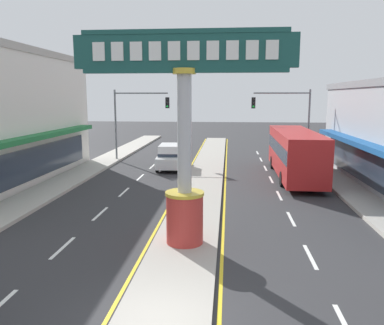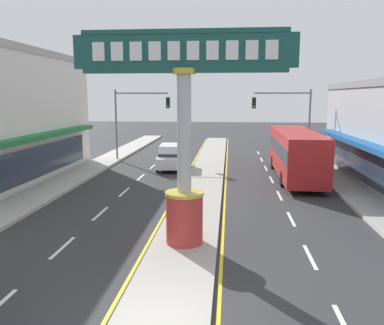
{
  "view_description": "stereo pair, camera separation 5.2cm",
  "coord_description": "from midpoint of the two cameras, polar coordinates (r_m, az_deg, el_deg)",
  "views": [
    {
      "loc": [
        1.59,
        -8.79,
        5.6
      ],
      "look_at": [
        -0.07,
        9.11,
        2.6
      ],
      "focal_mm": 36.96,
      "sensor_mm": 36.0,
      "label": 1
    },
    {
      "loc": [
        1.64,
        -8.79,
        5.6
      ],
      "look_at": [
        -0.07,
        9.11,
        2.6
      ],
      "focal_mm": 36.96,
      "sensor_mm": 36.0,
      "label": 2
    }
  ],
  "objects": [
    {
      "name": "median_strip",
      "position": [
        27.4,
        1.8,
        -2.17
      ],
      "size": [
        2.5,
        52.0,
        0.14
      ],
      "primitive_type": "cube",
      "color": "#A39E93",
      "rests_on": "ground"
    },
    {
      "name": "sidewalk_right",
      "position": [
        26.47,
        21.54,
        -3.21
      ],
      "size": [
        2.44,
        60.0,
        0.18
      ],
      "primitive_type": "cube",
      "color": "#ADA89E",
      "rests_on": "ground"
    },
    {
      "name": "traffic_light_right_side",
      "position": [
        34.07,
        13.6,
        6.94
      ],
      "size": [
        4.86,
        0.46,
        6.2
      ],
      "color": "slate",
      "rests_on": "ground"
    },
    {
      "name": "lane_markings",
      "position": [
        26.09,
        1.62,
        -2.91
      ],
      "size": [
        9.24,
        52.0,
        0.01
      ],
      "color": "silver",
      "rests_on": "ground"
    },
    {
      "name": "suv_far_right_lane",
      "position": [
        30.98,
        -3.16,
        0.89
      ],
      "size": [
        2.16,
        4.7,
        1.9
      ],
      "color": "white",
      "rests_on": "ground"
    },
    {
      "name": "bus_near_right_lane",
      "position": [
        28.31,
        14.56,
        1.6
      ],
      "size": [
        2.65,
        11.22,
        3.26
      ],
      "color": "#B21E1E",
      "rests_on": "ground"
    },
    {
      "name": "district_sign",
      "position": [
        14.38,
        -1.2,
        2.86
      ],
      "size": [
        7.92,
        1.45,
        7.78
      ],
      "color": "#B7332D",
      "rests_on": "median_strip"
    },
    {
      "name": "sidewalk_left",
      "position": [
        27.55,
        -17.67,
        -2.51
      ],
      "size": [
        2.44,
        60.0,
        0.18
      ],
      "primitive_type": "cube",
      "color": "#ADA89E",
      "rests_on": "ground"
    },
    {
      "name": "traffic_light_left_side",
      "position": [
        34.75,
        -8.26,
        7.15
      ],
      "size": [
        4.86,
        0.46,
        6.2
      ],
      "color": "slate",
      "rests_on": "ground"
    }
  ]
}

